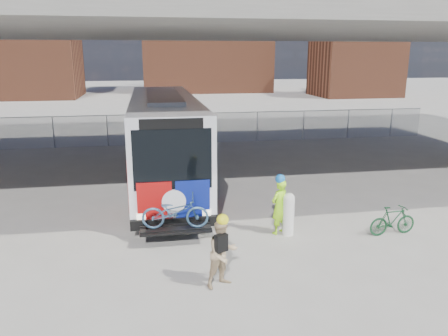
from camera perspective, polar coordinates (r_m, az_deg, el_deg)
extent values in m
plane|color=#9E9991|center=(15.15, 0.70, -5.56)|extent=(160.00, 160.00, 0.00)
cube|color=silver|center=(18.39, -7.82, 4.21)|extent=(2.55, 12.00, 3.20)
cube|color=black|center=(18.78, -7.95, 6.40)|extent=(2.61, 11.00, 1.28)
cube|color=black|center=(12.49, -6.75, 1.14)|extent=(2.24, 0.12, 1.76)
cube|color=black|center=(12.29, -6.90, 5.78)|extent=(1.78, 0.12, 0.30)
cube|color=black|center=(12.96, -6.48, -7.09)|extent=(2.55, 0.20, 0.30)
cube|color=#970C0B|center=(12.75, -9.05, -4.44)|extent=(1.00, 0.08, 1.20)
cube|color=navy|center=(12.80, -4.11, -4.21)|extent=(1.00, 0.08, 1.20)
cylinder|color=silver|center=(12.74, -6.57, -4.36)|extent=(0.70, 0.06, 0.70)
cube|color=gray|center=(18.17, -8.00, 9.40)|extent=(1.28, 7.20, 0.14)
cube|color=black|center=(12.50, -6.33, -7.93)|extent=(2.00, 0.70, 0.06)
cylinder|color=black|center=(14.48, -11.48, -4.73)|extent=(0.30, 1.00, 1.00)
cylinder|color=black|center=(14.58, -2.36, -4.30)|extent=(0.30, 1.00, 1.00)
cylinder|color=black|center=(22.78, -11.03, 2.36)|extent=(0.30, 1.00, 1.00)
cylinder|color=black|center=(22.85, -5.23, 2.60)|extent=(0.30, 1.00, 1.00)
cube|color=#970C0B|center=(14.83, -12.17, -1.07)|extent=(0.06, 2.60, 1.70)
cube|color=navy|center=(16.37, -11.99, 0.42)|extent=(0.06, 1.40, 1.70)
cube|color=#970C0B|center=(14.94, -2.12, -0.63)|extent=(0.06, 2.60, 1.70)
cube|color=navy|center=(16.47, -2.89, 0.81)|extent=(0.06, 1.40, 1.70)
imported|color=#385C7D|center=(12.31, -6.40, -5.70)|extent=(1.92, 0.83, 0.98)
cube|color=#605E59|center=(18.24, -1.69, 19.40)|extent=(40.00, 16.00, 1.50)
cylinder|color=gray|center=(26.88, -21.37, 4.33)|extent=(0.06, 0.06, 1.80)
cylinder|color=gray|center=(26.37, -12.81, 4.79)|extent=(0.06, 0.06, 1.80)
cylinder|color=gray|center=(26.47, -4.10, 5.15)|extent=(0.06, 0.06, 1.80)
cylinder|color=gray|center=(27.16, 4.36, 5.39)|extent=(0.06, 0.06, 1.80)
cylinder|color=gray|center=(28.40, 12.24, 5.50)|extent=(0.06, 0.06, 1.80)
cylinder|color=gray|center=(30.13, 19.34, 5.52)|extent=(0.06, 0.06, 1.80)
plane|color=gray|center=(26.47, -4.10, 5.15)|extent=(30.00, 0.00, 30.00)
cube|color=gray|center=(26.33, -4.14, 7.13)|extent=(30.00, 0.05, 0.04)
cube|color=brown|center=(60.95, -25.23, 13.03)|extent=(14.00, 10.00, 10.00)
cube|color=brown|center=(66.55, -2.57, 15.23)|extent=(18.00, 12.00, 12.00)
cube|color=brown|center=(60.21, 16.76, 12.82)|extent=(10.00, 8.00, 8.00)
cylinder|color=brown|center=(71.33, 3.85, 20.40)|extent=(2.20, 2.20, 25.00)
cylinder|color=silver|center=(13.15, 8.41, -6.29)|extent=(0.34, 0.34, 1.13)
sphere|color=silver|center=(12.96, 8.50, -3.96)|extent=(0.34, 0.34, 0.34)
imported|color=#A5FF1A|center=(13.11, 7.23, -5.04)|extent=(0.73, 0.66, 1.68)
sphere|color=blue|center=(12.85, 7.35, -1.43)|extent=(0.29, 0.29, 0.29)
imported|color=tan|center=(10.17, -0.18, -11.12)|extent=(0.97, 0.88, 1.61)
sphere|color=yellow|center=(9.85, -0.18, -6.80)|extent=(0.28, 0.28, 0.28)
cube|color=black|center=(9.85, -0.37, -9.75)|extent=(0.32, 0.26, 0.40)
imported|color=#164524|center=(13.96, 21.17, -6.42)|extent=(1.51, 0.51, 0.90)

